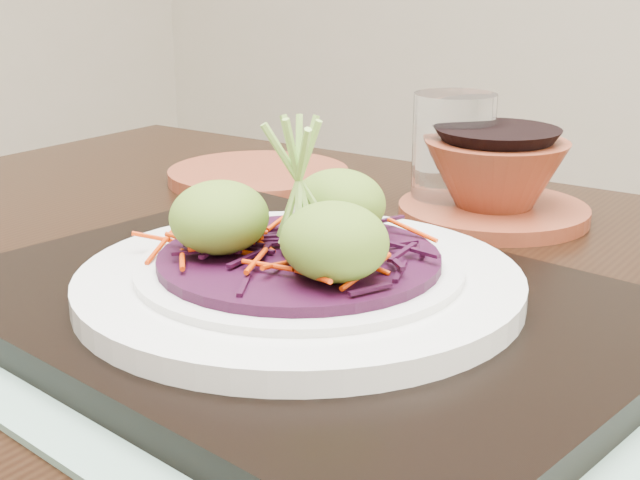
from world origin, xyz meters
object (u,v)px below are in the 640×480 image
Objects in this scene: white_plate at (299,281)px; terracotta_side_plate at (259,175)px; dining_table at (364,433)px; water_glass at (453,152)px; serving_tray at (300,309)px; terracotta_bowl_set at (495,184)px.

white_plate is 0.35m from terracotta_side_plate.
water_glass is at bearing 104.37° from dining_table.
serving_tray is at bearing -80.50° from water_glass.
white_plate reaches higher than serving_tray.
water_glass reaches higher than white_plate.
terracotta_side_plate is at bearing 140.67° from dining_table.
terracotta_bowl_set reaches higher than dining_table.
dining_table is 2.83× the size of serving_tray.
terracotta_bowl_set is at bearing 91.04° from white_plate.
water_glass is at bearing 170.76° from terracotta_bowl_set.
terracotta_bowl_set is at bearing 94.12° from dining_table.
water_glass is at bearing 99.50° from white_plate.
terracotta_side_plate is 1.75× the size of water_glass.
terracotta_bowl_set reaches higher than terracotta_side_plate.
serving_tray is at bearing -88.96° from terracotta_bowl_set.
terracotta_side_plate is 0.20m from water_glass.
white_plate is 1.39× the size of terracotta_bowl_set.
terracotta_side_plate is at bearing 132.66° from white_plate.
serving_tray is 0.35m from terracotta_side_plate.
dining_table is 0.25m from terracotta_bowl_set.
terracotta_side_plate is 0.24m from terracotta_bowl_set.
dining_table is at bearing -39.40° from terracotta_side_plate.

